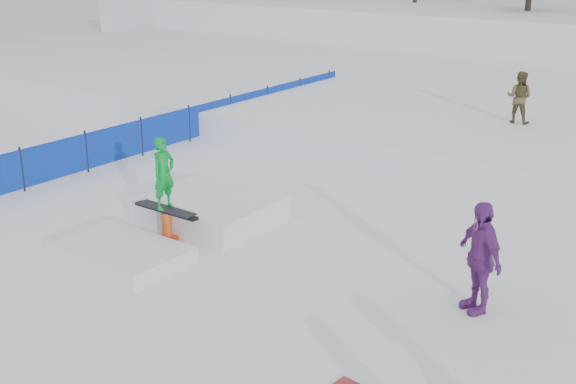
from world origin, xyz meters
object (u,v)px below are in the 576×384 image
Objects in this scene: spectator_purple at (480,257)px; walker_olive at (519,97)px; safety_fence at (189,123)px; jib_rail_feature at (187,218)px.

walker_olive is at bearing 142.84° from spectator_purple.
safety_fence is at bearing 26.11° from walker_olive.
spectator_purple is at bearing -24.22° from safety_fence.
walker_olive is 0.33× the size of jib_rail_feature.
spectator_purple is (11.00, -4.95, 0.38)m from safety_fence.
walker_olive reaches higher than safety_fence.
safety_fence is 10.98× the size of walker_olive.
spectator_purple is at bearing 2.91° from jib_rail_feature.
spectator_purple reaches higher than safety_fence.
jib_rail_feature is at bearing -46.85° from safety_fence.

